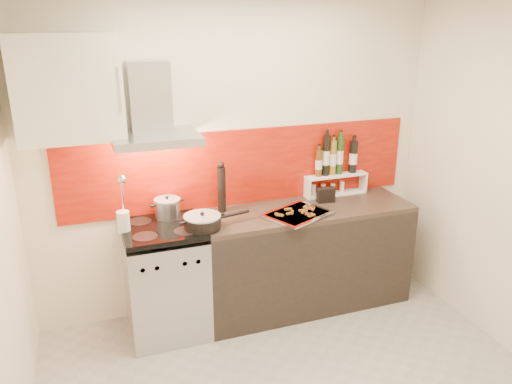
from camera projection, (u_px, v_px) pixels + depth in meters
name	position (u px, v px, depth m)	size (l,w,h in m)	color
back_wall	(238.00, 158.00, 4.13)	(3.40, 0.02, 2.60)	silver
backsplash	(244.00, 167.00, 4.16)	(3.00, 0.02, 0.64)	maroon
range_stove	(166.00, 281.00, 3.92)	(0.60, 0.60, 0.91)	#B7B7BA
counter	(305.00, 257.00, 4.30)	(1.80, 0.60, 0.90)	black
range_hood	(152.00, 113.00, 3.62)	(0.62, 0.50, 0.61)	#B7B7BA
upper_cabinet	(68.00, 88.00, 3.36)	(0.70, 0.35, 0.72)	silver
stock_pot	(168.00, 208.00, 3.91)	(0.21, 0.21, 0.18)	#B7B7BA
saute_pan	(203.00, 221.00, 3.73)	(0.54, 0.28, 0.13)	black
utensil_jar	(123.00, 215.00, 3.64)	(0.10, 0.14, 0.46)	silver
pepper_mill	(222.00, 188.00, 4.02)	(0.07, 0.07, 0.42)	black
step_shelf	(335.00, 168.00, 4.41)	(0.58, 0.16, 0.54)	white
caddy_box	(326.00, 195.00, 4.27)	(0.15, 0.07, 0.13)	black
baking_tray	(298.00, 214.00, 3.99)	(0.60, 0.55, 0.03)	silver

